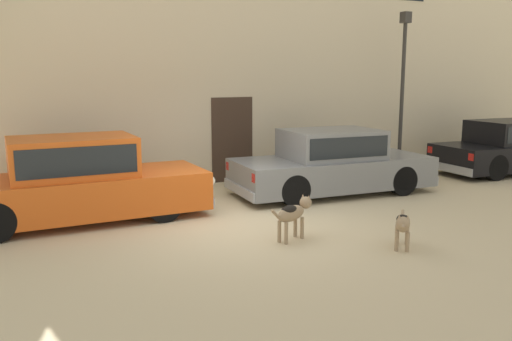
% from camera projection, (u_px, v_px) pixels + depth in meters
% --- Properties ---
extents(ground_plane, '(80.00, 80.00, 0.00)m').
position_uv_depth(ground_plane, '(239.00, 223.00, 9.54)').
color(ground_plane, '#CCB78E').
extents(parked_sedan_nearest, '(4.77, 1.69, 1.55)m').
position_uv_depth(parked_sedan_nearest, '(76.00, 180.00, 9.55)').
color(parked_sedan_nearest, '#D15619').
rests_on(parked_sedan_nearest, ground_plane).
extents(parked_sedan_second, '(4.71, 2.08, 1.44)m').
position_uv_depth(parked_sedan_second, '(332.00, 162.00, 11.87)').
color(parked_sedan_second, slate).
rests_on(parked_sedan_second, ground_plane).
extents(parked_sedan_third, '(4.41, 1.96, 1.42)m').
position_uv_depth(parked_sedan_third, '(509.00, 147.00, 14.47)').
color(parked_sedan_third, black).
rests_on(parked_sedan_third, ground_plane).
extents(apartment_block, '(17.13, 6.08, 7.80)m').
position_uv_depth(apartment_block, '(267.00, 34.00, 16.50)').
color(apartment_block, beige).
rests_on(apartment_block, ground_plane).
extents(stray_dog_spotted, '(0.99, 0.45, 0.69)m').
position_uv_depth(stray_dog_spotted, '(294.00, 212.00, 8.52)').
color(stray_dog_spotted, '#997F60').
rests_on(stray_dog_spotted, ground_plane).
extents(stray_dog_tan, '(0.71, 0.79, 0.62)m').
position_uv_depth(stray_dog_tan, '(403.00, 224.00, 8.06)').
color(stray_dog_tan, '#997F60').
rests_on(stray_dog_tan, ground_plane).
extents(street_lamp, '(0.22, 0.22, 4.25)m').
position_uv_depth(street_lamp, '(403.00, 73.00, 13.96)').
color(street_lamp, '#2D2B28').
rests_on(street_lamp, ground_plane).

